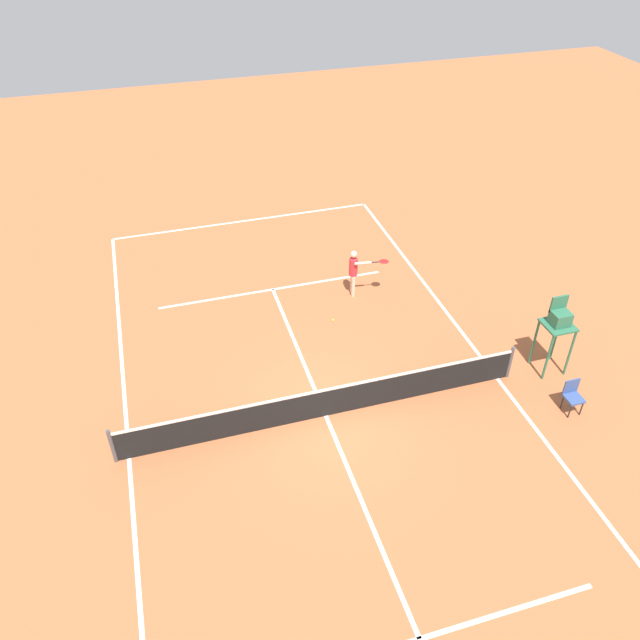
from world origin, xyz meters
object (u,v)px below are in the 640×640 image
Objects in this scene: player_serving at (355,269)px; tennis_ball at (333,320)px; umpire_chair at (558,324)px; courtside_chair_near at (573,395)px.

tennis_ball is (1.11, 1.21, -0.96)m from player_serving.
umpire_chair is at bearing 143.30° from tennis_ball.
umpire_chair reaches higher than tennis_ball.
courtside_chair_near is at bearing 77.84° from umpire_chair.
player_serving is at bearing -51.15° from umpire_chair.
umpire_chair reaches higher than player_serving.
umpire_chair is (-5.21, 3.88, 1.57)m from tennis_ball.
umpire_chair is 2.54× the size of courtside_chair_near.
player_serving is 1.76× the size of courtside_chair_near.
player_serving reaches higher than tennis_ball.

